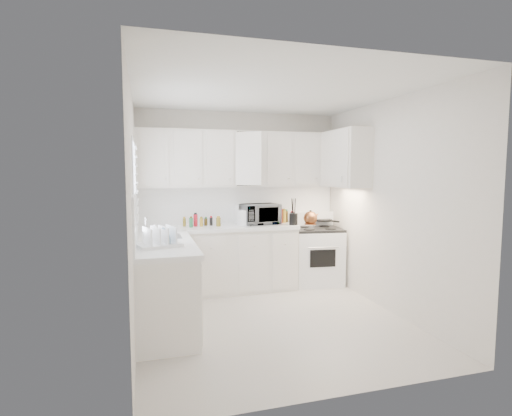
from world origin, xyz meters
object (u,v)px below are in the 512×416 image
object	(u,v)px
microwave	(260,212)
dish_rack	(159,235)
tea_kettle	(310,217)
rice_cooker	(246,216)
utensil_crock	(293,211)
stove	(317,248)

from	to	relation	value
microwave	dish_rack	size ratio (longest dim) A/B	1.25
tea_kettle	rice_cooker	xyz separation A→B (m)	(-0.92, 0.19, 0.02)
rice_cooker	utensil_crock	size ratio (longest dim) A/B	0.65
tea_kettle	utensil_crock	size ratio (longest dim) A/B	0.63
microwave	utensil_crock	size ratio (longest dim) A/B	1.35
microwave	rice_cooker	world-z (taller)	microwave
tea_kettle	rice_cooker	bearing A→B (deg)	163.60
stove	dish_rack	xyz separation A→B (m)	(-2.39, -1.31, 0.52)
tea_kettle	dish_rack	bearing A→B (deg)	-157.25
utensil_crock	dish_rack	xyz separation A→B (m)	(-1.94, -1.15, -0.08)
dish_rack	utensil_crock	bearing A→B (deg)	13.73
microwave	dish_rack	world-z (taller)	microwave
stove	tea_kettle	world-z (taller)	tea_kettle
microwave	dish_rack	distance (m)	2.02
tea_kettle	utensil_crock	world-z (taller)	utensil_crock
microwave	rice_cooker	xyz separation A→B (m)	(-0.21, -0.02, -0.05)
utensil_crock	microwave	bearing A→B (deg)	154.73
stove	utensil_crock	size ratio (longest dim) A/B	2.77
dish_rack	tea_kettle	bearing A→B (deg)	10.57
stove	dish_rack	distance (m)	2.77
stove	microwave	bearing A→B (deg)	-176.10
rice_cooker	utensil_crock	bearing A→B (deg)	0.35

